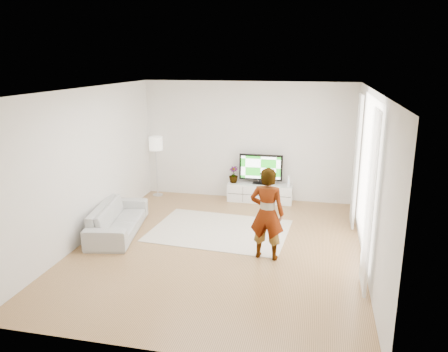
% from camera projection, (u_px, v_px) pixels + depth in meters
% --- Properties ---
extents(floor, '(6.00, 6.00, 0.00)m').
position_uv_depth(floor, '(219.00, 247.00, 7.90)').
color(floor, '#AE824F').
rests_on(floor, ground).
extents(ceiling, '(6.00, 6.00, 0.00)m').
position_uv_depth(ceiling, '(219.00, 90.00, 7.17)').
color(ceiling, white).
rests_on(ceiling, wall_back).
extents(wall_left, '(0.02, 6.00, 2.80)m').
position_uv_depth(wall_left, '(87.00, 165.00, 8.05)').
color(wall_left, silver).
rests_on(wall_left, floor).
extents(wall_right, '(0.02, 6.00, 2.80)m').
position_uv_depth(wall_right, '(370.00, 180.00, 7.01)').
color(wall_right, silver).
rests_on(wall_right, floor).
extents(wall_back, '(5.00, 0.02, 2.80)m').
position_uv_depth(wall_back, '(247.00, 141.00, 10.36)').
color(wall_back, silver).
rests_on(wall_back, floor).
extents(wall_front, '(5.00, 0.02, 2.80)m').
position_uv_depth(wall_front, '(156.00, 240.00, 4.70)').
color(wall_front, silver).
rests_on(wall_front, floor).
extents(window, '(0.01, 2.60, 2.50)m').
position_uv_depth(window, '(367.00, 173.00, 7.29)').
color(window, white).
rests_on(window, wall_right).
extents(curtain_near, '(0.04, 0.70, 2.60)m').
position_uv_depth(curtain_near, '(370.00, 202.00, 6.10)').
color(curtain_near, white).
rests_on(curtain_near, floor).
extents(curtain_far, '(0.04, 0.70, 2.60)m').
position_uv_depth(curtain_far, '(356.00, 161.00, 8.56)').
color(curtain_far, white).
rests_on(curtain_far, floor).
extents(media_console, '(1.52, 0.43, 0.43)m').
position_uv_depth(media_console, '(260.00, 193.00, 10.37)').
color(media_console, white).
rests_on(media_console, floor).
extents(television, '(1.02, 0.20, 0.71)m').
position_uv_depth(television, '(261.00, 168.00, 10.24)').
color(television, black).
rests_on(television, media_console).
extents(game_console, '(0.07, 0.17, 0.23)m').
position_uv_depth(game_console, '(289.00, 181.00, 10.15)').
color(game_console, white).
rests_on(game_console, media_console).
extents(potted_plant, '(0.27, 0.27, 0.39)m').
position_uv_depth(potted_plant, '(233.00, 175.00, 10.40)').
color(potted_plant, '#3F7238').
rests_on(potted_plant, media_console).
extents(rug, '(2.76, 2.07, 0.01)m').
position_uv_depth(rug, '(220.00, 230.00, 8.64)').
color(rug, beige).
rests_on(rug, floor).
extents(player, '(0.61, 0.43, 1.58)m').
position_uv_depth(player, '(267.00, 214.00, 7.25)').
color(player, '#334772').
rests_on(player, rug).
extents(sofa, '(1.11, 2.07, 0.57)m').
position_uv_depth(sofa, '(118.00, 219.00, 8.47)').
color(sofa, '#ADADA9').
rests_on(sofa, floor).
extents(floor_lamp, '(0.33, 0.33, 1.47)m').
position_uv_depth(floor_lamp, '(156.00, 146.00, 10.58)').
color(floor_lamp, silver).
rests_on(floor_lamp, floor).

